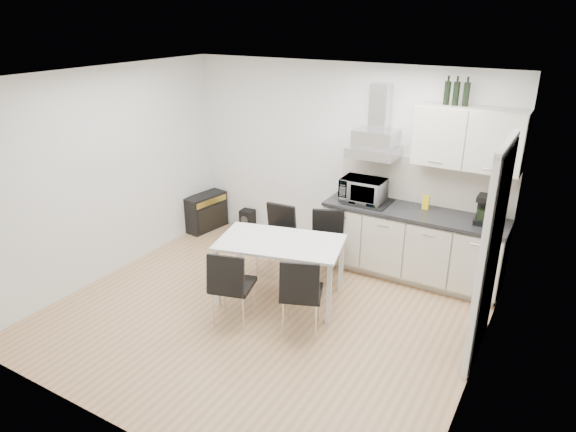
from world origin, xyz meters
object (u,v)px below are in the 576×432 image
at_px(dining_table, 280,248).
at_px(chair_near_right, 302,293).
at_px(floor_speaker, 248,220).
at_px(guitar_amp, 206,212).
at_px(kitchenette, 417,217).
at_px(chair_far_left, 275,241).
at_px(chair_far_right, 326,247).
at_px(chair_near_left, 233,286).

relative_size(dining_table, chair_near_right, 1.77).
xyz_separation_m(chair_near_right, floor_speaker, (-2.00, 1.92, -0.27)).
relative_size(guitar_amp, floor_speaker, 2.07).
bearing_deg(kitchenette, guitar_amp, -178.52).
relative_size(dining_table, floor_speaker, 4.57).
height_order(chair_far_left, chair_near_right, same).
distance_m(chair_far_right, guitar_amp, 2.40).
distance_m(kitchenette, floor_speaker, 2.75).
bearing_deg(chair_near_left, kitchenette, 39.34).
xyz_separation_m(chair_far_left, chair_far_right, (0.67, 0.15, 0.00)).
xyz_separation_m(chair_near_left, guitar_amp, (-1.89, 1.90, -0.16)).
bearing_deg(chair_far_right, chair_near_left, 49.33).
bearing_deg(kitchenette, chair_near_left, -124.92).
distance_m(kitchenette, dining_table, 1.78).
height_order(kitchenette, dining_table, kitchenette).
relative_size(kitchenette, chair_far_right, 2.86).
distance_m(chair_near_left, floor_speaker, 2.51).
distance_m(dining_table, chair_far_right, 0.78).
height_order(chair_far_right, chair_near_right, same).
bearing_deg(dining_table, chair_near_left, -120.70).
distance_m(chair_far_left, chair_near_right, 1.36).
distance_m(chair_near_left, guitar_amp, 2.68).
relative_size(chair_far_left, chair_far_right, 1.00).
bearing_deg(guitar_amp, dining_table, -21.84).
bearing_deg(kitchenette, chair_far_left, -154.52).
xyz_separation_m(chair_far_left, chair_near_left, (0.22, -1.22, 0.00)).
distance_m(chair_far_right, chair_near_left, 1.44).
height_order(kitchenette, floor_speaker, kitchenette).
xyz_separation_m(dining_table, guitar_amp, (-2.09, 1.23, -0.39)).
height_order(chair_far_left, chair_far_right, same).
bearing_deg(dining_table, floor_speaker, 121.00).
height_order(kitchenette, chair_near_right, kitchenette).
bearing_deg(floor_speaker, guitar_amp, -163.40).
height_order(chair_near_left, floor_speaker, chair_near_left).
distance_m(dining_table, floor_speaker, 2.15).
xyz_separation_m(dining_table, chair_far_left, (-0.42, 0.55, -0.23)).
relative_size(chair_far_right, guitar_amp, 1.25).
relative_size(chair_near_left, floor_speaker, 2.58).
relative_size(chair_far_right, chair_near_right, 1.00).
xyz_separation_m(kitchenette, chair_near_right, (-0.66, -1.75, -0.39)).
distance_m(chair_near_right, guitar_amp, 3.10).
distance_m(dining_table, chair_far_left, 0.73).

